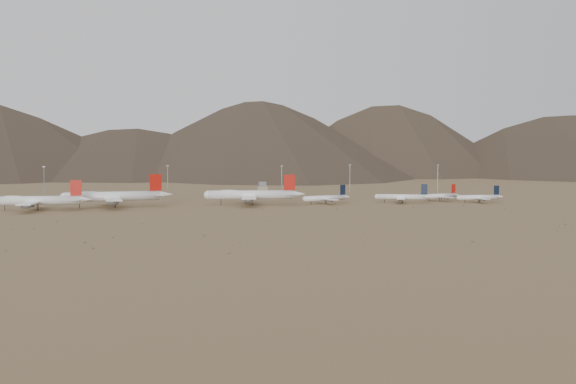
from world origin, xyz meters
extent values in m
plane|color=#94704C|center=(0.00, 0.00, 0.00)|extent=(3000.00, 3000.00, 0.00)
cylinder|color=white|center=(-131.33, 19.42, 6.55)|extent=(54.09, 9.43, 5.56)
cone|color=white|center=(-101.26, 17.24, 6.97)|extent=(10.03, 5.69, 5.01)
cube|color=white|center=(-132.40, 19.49, 5.72)|extent=(12.15, 49.84, 0.70)
cube|color=white|center=(-105.55, 17.55, 7.11)|extent=(6.18, 19.05, 0.33)
cube|color=#AD130A|center=(-106.63, 17.63, 14.27)|extent=(7.02, 1.00, 9.87)
cylinder|color=black|center=(-150.12, 20.78, 1.88)|extent=(0.36, 0.36, 3.77)
cylinder|color=black|center=(-130.15, 20.73, 1.88)|extent=(0.45, 0.45, 3.77)
cylinder|color=black|center=(-130.35, 17.95, 1.88)|extent=(0.45, 0.45, 3.77)
ellipsoid|color=white|center=(-145.28, 20.43, 8.08)|extent=(17.48, 5.40, 3.34)
cylinder|color=slate|center=(-131.69, 29.34, 4.34)|extent=(5.55, 2.88, 2.50)
cylinder|color=slate|center=(-133.11, 9.65, 4.34)|extent=(5.55, 2.88, 2.50)
cylinder|color=slate|center=(-131.05, 38.20, 4.34)|extent=(5.55, 2.88, 2.50)
cylinder|color=slate|center=(-133.75, 0.79, 4.34)|extent=(5.55, 2.88, 2.50)
cylinder|color=white|center=(-84.90, 34.09, 7.47)|extent=(61.72, 14.86, 6.35)
sphere|color=white|center=(-115.32, 29.80, 7.47)|extent=(6.22, 6.22, 6.22)
cone|color=white|center=(-50.83, 38.89, 7.95)|extent=(11.75, 7.20, 5.71)
cube|color=white|center=(-86.12, 33.91, 6.52)|extent=(17.59, 57.13, 0.79)
cube|color=white|center=(-55.70, 38.20, 8.11)|extent=(8.46, 21.96, 0.38)
cube|color=#AD130A|center=(-56.92, 38.03, 16.28)|extent=(7.99, 1.68, 11.26)
cylinder|color=black|center=(-106.19, 31.09, 2.15)|extent=(0.41, 0.41, 4.30)
cylinder|color=black|center=(-83.90, 35.83, 2.15)|extent=(0.51, 0.51, 4.30)
cylinder|color=black|center=(-83.46, 32.69, 2.15)|extent=(0.51, 0.51, 4.30)
ellipsoid|color=white|center=(-100.72, 31.86, 9.22)|extent=(20.13, 7.46, 3.81)
cylinder|color=slate|center=(-87.69, 45.07, 4.95)|extent=(6.48, 3.69, 2.86)
cylinder|color=slate|center=(-84.54, 22.76, 4.95)|extent=(6.48, 3.69, 2.86)
cylinder|color=slate|center=(-89.10, 55.10, 4.95)|extent=(6.48, 3.69, 2.86)
cylinder|color=slate|center=(-83.13, 12.72, 4.95)|extent=(6.48, 3.69, 2.86)
cylinder|color=white|center=(8.08, 35.05, 7.21)|extent=(59.50, 14.24, 6.12)
sphere|color=white|center=(-21.24, 39.14, 7.21)|extent=(6.00, 6.00, 6.00)
cone|color=white|center=(40.93, 30.47, 7.66)|extent=(11.32, 6.93, 5.51)
cube|color=white|center=(6.91, 35.21, 6.29)|extent=(16.88, 55.08, 0.77)
cube|color=white|center=(36.24, 31.12, 7.82)|extent=(8.13, 21.17, 0.37)
cube|color=#AD130A|center=(35.07, 31.29, 15.69)|extent=(7.70, 1.61, 10.86)
cylinder|color=black|center=(-12.45, 37.91, 2.07)|extent=(0.39, 0.39, 4.15)
cylinder|color=black|center=(9.47, 36.40, 2.07)|extent=(0.49, 0.49, 4.15)
cylinder|color=black|center=(9.05, 33.37, 2.07)|extent=(0.49, 0.49, 4.15)
ellipsoid|color=white|center=(-7.17, 37.18, 8.89)|extent=(19.40, 7.16, 3.67)
cylinder|color=slate|center=(8.41, 45.97, 4.77)|extent=(6.25, 3.55, 2.75)
cylinder|color=slate|center=(5.41, 24.46, 4.77)|extent=(6.25, 3.55, 2.75)
cylinder|color=slate|center=(9.76, 55.64, 4.77)|extent=(6.25, 3.55, 2.75)
cylinder|color=slate|center=(4.06, 14.78, 4.77)|extent=(6.25, 3.55, 2.75)
cylinder|color=white|center=(61.19, 32.53, 4.31)|extent=(32.86, 14.28, 3.64)
sphere|color=white|center=(45.35, 27.11, 4.31)|extent=(3.56, 3.56, 3.56)
cone|color=white|center=(78.94, 38.60, 4.58)|extent=(6.76, 5.05, 3.27)
cube|color=white|center=(60.56, 32.31, 3.76)|extent=(14.36, 28.89, 0.45)
cube|color=white|center=(76.40, 37.73, 4.67)|extent=(6.38, 11.30, 0.22)
cube|color=black|center=(75.77, 37.52, 9.71)|extent=(4.22, 1.72, 7.18)
cylinder|color=black|center=(50.11, 28.73, 1.24)|extent=(0.38, 0.38, 2.49)
cylinder|color=black|center=(61.53, 33.60, 1.24)|extent=(0.48, 0.48, 2.49)
cylinder|color=black|center=(62.12, 31.88, 1.24)|extent=(0.48, 0.48, 2.49)
cylinder|color=slate|center=(57.96, 39.91, 2.86)|extent=(3.70, 2.63, 1.64)
cylinder|color=slate|center=(63.16, 24.71, 2.86)|extent=(3.70, 2.63, 1.64)
cylinder|color=white|center=(117.68, 29.52, 4.51)|extent=(34.16, 15.85, 3.81)
sphere|color=white|center=(101.27, 35.66, 4.51)|extent=(3.73, 3.73, 3.73)
cone|color=white|center=(136.07, 22.64, 4.79)|extent=(7.11, 5.42, 3.43)
cube|color=white|center=(117.03, 29.76, 3.94)|extent=(15.78, 30.10, 0.48)
cube|color=white|center=(133.44, 23.62, 4.89)|extent=(6.96, 11.80, 0.23)
cube|color=black|center=(132.78, 23.87, 10.17)|extent=(4.39, 1.92, 7.51)
cylinder|color=black|center=(106.19, 33.82, 1.30)|extent=(0.40, 0.40, 2.60)
cylinder|color=black|center=(118.67, 30.16, 1.30)|extent=(0.50, 0.50, 2.60)
cylinder|color=black|center=(118.00, 28.38, 1.30)|extent=(0.50, 0.50, 2.60)
cylinder|color=slate|center=(119.97, 37.64, 2.99)|extent=(3.88, 2.83, 1.71)
cylinder|color=slate|center=(114.08, 21.88, 2.99)|extent=(3.88, 2.83, 1.71)
cylinder|color=white|center=(152.24, 39.74, 4.02)|extent=(30.45, 14.34, 3.40)
sphere|color=white|center=(137.62, 34.15, 4.02)|extent=(3.33, 3.33, 3.33)
cone|color=white|center=(168.61, 45.99, 4.28)|extent=(6.35, 4.87, 3.06)
cube|color=white|center=(151.65, 39.51, 3.51)|extent=(14.25, 26.85, 0.42)
cube|color=white|center=(166.27, 45.10, 4.36)|extent=(6.27, 10.53, 0.20)
cube|color=#AD130A|center=(165.69, 44.87, 9.08)|extent=(3.91, 1.74, 6.71)
cylinder|color=black|center=(142.00, 35.83, 1.16)|extent=(0.36, 0.36, 2.33)
cylinder|color=black|center=(152.52, 40.75, 1.16)|extent=(0.45, 0.45, 2.33)
cylinder|color=black|center=(153.13, 39.17, 1.16)|extent=(0.45, 0.45, 2.33)
cylinder|color=slate|center=(148.97, 46.53, 2.67)|extent=(3.47, 2.55, 1.53)
cylinder|color=slate|center=(154.33, 32.49, 2.67)|extent=(3.47, 2.55, 1.53)
cylinder|color=white|center=(173.85, 21.08, 4.02)|extent=(31.32, 3.77, 3.40)
sphere|color=white|center=(158.21, 20.89, 4.02)|extent=(3.33, 3.33, 3.33)
cone|color=white|center=(191.37, 21.29, 4.28)|extent=(5.67, 3.12, 3.06)
cube|color=white|center=(173.23, 21.07, 3.51)|extent=(5.33, 26.87, 0.42)
cube|color=white|center=(188.87, 21.26, 4.36)|extent=(2.94, 10.22, 0.20)
cube|color=black|center=(188.24, 21.25, 9.07)|extent=(4.07, 0.35, 6.70)
cylinder|color=black|center=(162.90, 20.95, 1.16)|extent=(0.36, 0.36, 2.32)
cylinder|color=black|center=(174.47, 21.93, 1.16)|extent=(0.45, 0.45, 2.32)
cylinder|color=black|center=(174.49, 20.24, 1.16)|extent=(0.45, 0.45, 2.32)
cylinder|color=slate|center=(173.14, 28.58, 2.67)|extent=(3.15, 1.57, 1.53)
cylinder|color=slate|center=(173.32, 13.56, 2.67)|extent=(3.15, 1.57, 1.53)
cube|color=tan|center=(30.00, 120.00, 4.00)|extent=(8.00, 8.00, 8.00)
cube|color=slate|center=(30.00, 120.00, 10.00)|extent=(6.00, 6.00, 4.00)
cylinder|color=gray|center=(-143.41, 125.02, 12.50)|extent=(0.50, 0.50, 25.00)
cube|color=gray|center=(-143.41, 125.02, 25.30)|extent=(2.00, 0.60, 0.80)
cylinder|color=gray|center=(-47.39, 135.83, 12.50)|extent=(0.50, 0.50, 25.00)
cube|color=gray|center=(-47.39, 135.83, 25.30)|extent=(2.00, 0.60, 0.80)
cylinder|color=gray|center=(45.41, 113.60, 12.50)|extent=(0.50, 0.50, 25.00)
cube|color=gray|center=(45.41, 113.60, 25.30)|extent=(2.00, 0.60, 0.80)
cylinder|color=gray|center=(114.79, 147.95, 12.50)|extent=(0.50, 0.50, 25.00)
cube|color=gray|center=(114.79, 147.95, 25.30)|extent=(2.00, 0.60, 0.80)
cylinder|color=gray|center=(185.93, 117.42, 12.50)|extent=(0.50, 0.50, 25.00)
cube|color=gray|center=(185.93, 117.42, 25.30)|extent=(2.00, 0.60, 0.80)
ellipsoid|color=olive|center=(111.82, -6.52, 0.42)|extent=(1.04, 1.04, 0.85)
ellipsoid|color=olive|center=(181.41, -26.92, 0.27)|extent=(0.62, 0.62, 0.54)
ellipsoid|color=olive|center=(-22.44, -146.79, 0.22)|extent=(0.61, 0.61, 0.45)
ellipsoid|color=olive|center=(142.35, -121.21, 0.24)|extent=(0.68, 0.68, 0.47)
ellipsoid|color=olive|center=(72.74, -164.07, 0.41)|extent=(1.08, 1.08, 0.82)
ellipsoid|color=olive|center=(-75.18, -120.57, 0.26)|extent=(0.81, 0.81, 0.52)
ellipsoid|color=olive|center=(59.25, -5.74, 0.36)|extent=(0.94, 0.94, 0.71)
ellipsoid|color=olive|center=(167.30, -26.24, 0.33)|extent=(1.00, 1.00, 0.65)
ellipsoid|color=olive|center=(-35.44, -123.32, 0.35)|extent=(0.86, 0.86, 0.70)
ellipsoid|color=olive|center=(-63.77, -69.25, 0.32)|extent=(0.71, 0.71, 0.63)
ellipsoid|color=olive|center=(129.80, -137.96, 0.27)|extent=(0.63, 0.63, 0.54)
ellipsoid|color=olive|center=(150.48, -1.40, 0.44)|extent=(1.09, 1.09, 0.87)
ellipsoid|color=olive|center=(-29.96, -173.87, 0.25)|extent=(0.76, 0.76, 0.50)
ellipsoid|color=olive|center=(-108.76, -50.66, 0.40)|extent=(1.09, 1.09, 0.81)
ellipsoid|color=olive|center=(-114.46, -81.87, 0.26)|extent=(0.66, 0.66, 0.52)
ellipsoid|color=olive|center=(-85.39, -134.65, 0.41)|extent=(0.93, 0.93, 0.83)
ellipsoid|color=olive|center=(37.52, -128.47, 0.16)|extent=(0.54, 0.54, 0.31)
ellipsoid|color=olive|center=(0.09, -71.93, 0.29)|extent=(0.70, 0.70, 0.59)
ellipsoid|color=olive|center=(-124.99, -79.57, 0.17)|extent=(0.62, 0.62, 0.33)
ellipsoid|color=olive|center=(-112.22, -150.89, 0.27)|extent=(0.77, 0.77, 0.55)
ellipsoid|color=olive|center=(-80.47, -151.58, 0.43)|extent=(0.97, 0.97, 0.87)
ellipsoid|color=olive|center=(149.93, -115.50, 0.44)|extent=(1.06, 1.06, 0.88)
ellipsoid|color=olive|center=(182.69, -16.91, 0.20)|extent=(0.55, 0.55, 0.39)
ellipsoid|color=olive|center=(70.74, -32.76, 0.20)|extent=(0.52, 0.52, 0.40)
ellipsoid|color=olive|center=(10.09, -3.57, 0.21)|extent=(0.84, 0.84, 0.42)
camera|label=1|loc=(-55.21, -408.05, 37.95)|focal=40.00mm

